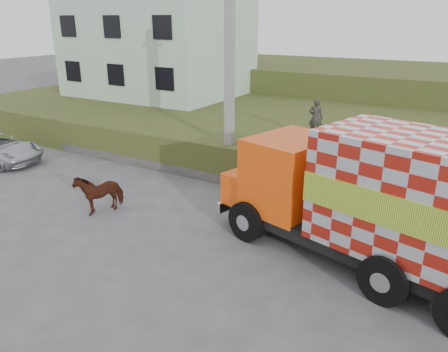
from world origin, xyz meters
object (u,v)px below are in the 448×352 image
Objects in this scene: utility_pole at (229,77)px; pedestrian at (316,118)px; cargo_truck at (380,200)px; cow at (100,192)px.

pedestrian is at bearing 48.50° from utility_pole.
cargo_truck reaches higher than cow.
utility_pole is 7.82m from cargo_truck.
cow is (-2.28, -4.76, -3.42)m from utility_pole.
utility_pole is 6.29m from cow.
pedestrian is (2.49, 2.81, -1.78)m from utility_pole.
cow is at bearing -115.59° from utility_pole.
utility_pole is 0.93× the size of cargo_truck.
cargo_truck is (6.50, -3.75, -2.18)m from utility_pole.
cargo_truck is 7.71m from pedestrian.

